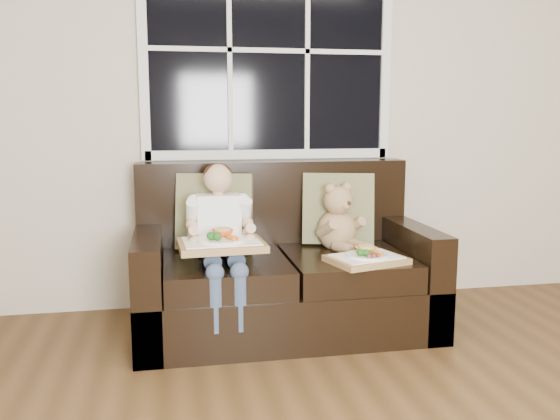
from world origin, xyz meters
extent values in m
cube|color=beige|center=(0.00, 2.50, 1.35)|extent=(4.50, 0.02, 2.70)
cube|color=black|center=(-0.48, 2.48, 1.65)|extent=(1.50, 0.02, 1.25)
cube|color=silver|center=(-0.48, 2.47, 0.99)|extent=(1.58, 0.04, 0.06)
cube|color=silver|center=(-1.26, 2.47, 1.65)|extent=(0.06, 0.04, 1.37)
cube|color=silver|center=(0.30, 2.47, 1.65)|extent=(0.06, 0.04, 1.37)
cube|color=silver|center=(-0.48, 2.47, 1.65)|extent=(1.50, 0.03, 0.03)
cube|color=black|center=(-0.48, 1.95, 0.15)|extent=(1.70, 0.90, 0.30)
cube|color=black|center=(-1.26, 1.95, 0.30)|extent=(0.15, 0.90, 0.60)
cube|color=black|center=(0.29, 1.95, 0.30)|extent=(0.15, 0.90, 0.60)
cube|color=black|center=(-0.48, 2.33, 0.63)|extent=(1.70, 0.18, 0.66)
cube|color=black|center=(-0.83, 1.87, 0.38)|extent=(0.68, 0.72, 0.15)
cube|color=black|center=(-0.13, 1.87, 0.38)|extent=(0.68, 0.72, 0.15)
cube|color=olive|center=(-0.87, 2.17, 0.67)|extent=(0.48, 0.30, 0.46)
cube|color=olive|center=(-0.10, 2.17, 0.67)|extent=(0.47, 0.30, 0.45)
cube|color=white|center=(-0.86, 2.00, 0.63)|extent=(0.25, 0.15, 0.34)
sphere|color=tan|center=(-0.86, 1.99, 0.90)|extent=(0.16, 0.16, 0.16)
ellipsoid|color=#351C11|center=(-0.86, 2.00, 0.92)|extent=(0.16, 0.16, 0.12)
cylinder|color=#35465D|center=(-0.92, 1.81, 0.49)|extent=(0.09, 0.30, 0.09)
cylinder|color=#35465D|center=(-0.80, 1.81, 0.49)|extent=(0.09, 0.30, 0.09)
cylinder|color=#35465D|center=(-0.92, 1.54, 0.31)|extent=(0.08, 0.08, 0.28)
cylinder|color=#35465D|center=(-0.80, 1.54, 0.31)|extent=(0.08, 0.08, 0.28)
cylinder|color=tan|center=(-1.00, 1.89, 0.67)|extent=(0.06, 0.30, 0.24)
cylinder|color=tan|center=(-0.71, 1.89, 0.67)|extent=(0.06, 0.30, 0.24)
ellipsoid|color=#A48857|center=(-0.14, 2.05, 0.56)|extent=(0.29, 0.27, 0.25)
sphere|color=#A48857|center=(-0.14, 2.04, 0.74)|extent=(0.23, 0.23, 0.18)
sphere|color=#A48857|center=(-0.20, 2.04, 0.82)|extent=(0.06, 0.06, 0.06)
sphere|color=#A48857|center=(-0.08, 2.04, 0.82)|extent=(0.06, 0.06, 0.06)
sphere|color=#A48857|center=(-0.14, 1.97, 0.73)|extent=(0.07, 0.07, 0.07)
sphere|color=#301D15|center=(-0.14, 1.94, 0.74)|extent=(0.03, 0.03, 0.03)
cylinder|color=#A48857|center=(-0.20, 1.92, 0.48)|extent=(0.11, 0.15, 0.07)
cylinder|color=#A48857|center=(-0.08, 1.92, 0.48)|extent=(0.11, 0.15, 0.07)
cube|color=#A27949|center=(-0.87, 1.75, 0.56)|extent=(0.47, 0.37, 0.04)
cube|color=white|center=(-0.87, 1.75, 0.59)|extent=(0.41, 0.31, 0.01)
cylinder|color=white|center=(-0.87, 1.74, 0.60)|extent=(0.26, 0.26, 0.02)
imported|color=#FA5515|center=(-0.86, 1.78, 0.62)|extent=(0.12, 0.12, 0.03)
cylinder|color=tan|center=(-0.86, 1.78, 0.63)|extent=(0.10, 0.10, 0.02)
ellipsoid|color=#236921|center=(-0.92, 1.69, 0.63)|extent=(0.05, 0.05, 0.04)
ellipsoid|color=#236921|center=(-0.89, 1.68, 0.63)|extent=(0.05, 0.05, 0.04)
cylinder|color=orange|center=(-0.82, 1.69, 0.61)|extent=(0.05, 0.07, 0.02)
cube|color=#A27949|center=(-0.08, 1.67, 0.47)|extent=(0.46, 0.39, 0.03)
cube|color=white|center=(-0.08, 1.67, 0.49)|extent=(0.40, 0.34, 0.01)
cylinder|color=white|center=(-0.08, 1.66, 0.50)|extent=(0.22, 0.22, 0.01)
imported|color=yellow|center=(-0.07, 1.70, 0.52)|extent=(0.14, 0.14, 0.03)
cylinder|color=tan|center=(-0.07, 1.70, 0.52)|extent=(0.08, 0.08, 0.02)
ellipsoid|color=#236921|center=(-0.13, 1.62, 0.52)|extent=(0.04, 0.04, 0.04)
ellipsoid|color=#236921|center=(-0.11, 1.61, 0.52)|extent=(0.04, 0.04, 0.04)
cylinder|color=orange|center=(-0.04, 1.62, 0.51)|extent=(0.04, 0.06, 0.01)
cylinder|color=brown|center=(-0.08, 1.60, 0.51)|extent=(0.03, 0.08, 0.02)
camera|label=1|loc=(-1.14, -1.33, 1.25)|focal=38.00mm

